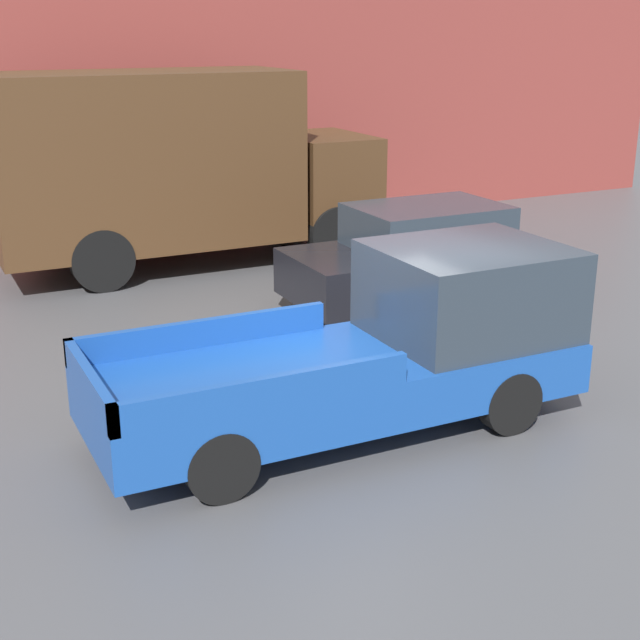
% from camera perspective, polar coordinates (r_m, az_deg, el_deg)
% --- Properties ---
extents(ground_plane, '(60.00, 60.00, 0.00)m').
position_cam_1_polar(ground_plane, '(10.91, 4.28, -5.41)').
color(ground_plane, '#4C4C4F').
extents(building_wall, '(28.00, 0.15, 5.02)m').
position_cam_1_polar(building_wall, '(19.57, -11.16, 12.53)').
color(building_wall, brown).
rests_on(building_wall, ground).
extents(pickup_truck, '(5.55, 2.04, 1.96)m').
position_cam_1_polar(pickup_truck, '(10.14, 4.13, -1.69)').
color(pickup_truck, '#194799').
rests_on(pickup_truck, ground).
extents(car, '(4.27, 1.90, 1.69)m').
position_cam_1_polar(car, '(14.36, 6.50, 4.03)').
color(car, black).
rests_on(car, ground).
extents(delivery_truck, '(7.21, 2.45, 3.61)m').
position_cam_1_polar(delivery_truck, '(16.94, -9.48, 9.79)').
color(delivery_truck, '#472D19').
rests_on(delivery_truck, ground).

